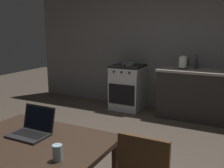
% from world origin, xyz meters
% --- Properties ---
extents(ground_plane, '(12.00, 12.00, 0.00)m').
position_xyz_m(ground_plane, '(0.00, 0.00, 0.00)').
color(ground_plane, '#473D33').
extents(back_wall, '(6.40, 0.10, 2.61)m').
position_xyz_m(back_wall, '(0.30, 2.65, 1.31)').
color(back_wall, '#61605F').
rests_on(back_wall, ground_plane).
extents(kitchen_counter, '(2.16, 0.64, 0.89)m').
position_xyz_m(kitchen_counter, '(1.16, 2.30, 0.45)').
color(kitchen_counter, '#282623').
rests_on(kitchen_counter, ground_plane).
extents(stove_oven, '(0.60, 0.62, 0.89)m').
position_xyz_m(stove_oven, '(-0.58, 2.30, 0.45)').
color(stove_oven, '#B7BABF').
rests_on(stove_oven, ground_plane).
extents(dining_table, '(1.18, 0.85, 0.74)m').
position_xyz_m(dining_table, '(0.02, -0.98, 0.67)').
color(dining_table, '#332319').
rests_on(dining_table, ground_plane).
extents(laptop, '(0.32, 0.28, 0.22)m').
position_xyz_m(laptop, '(-0.07, -0.89, 0.79)').
color(laptop, '#232326').
rests_on(laptop, dining_table).
extents(electric_kettle, '(0.18, 0.15, 0.23)m').
position_xyz_m(electric_kettle, '(0.50, 2.30, 1.00)').
color(electric_kettle, black).
rests_on(electric_kettle, kitchen_counter).
extents(frying_pan, '(0.24, 0.41, 0.05)m').
position_xyz_m(frying_pan, '(-0.58, 2.27, 0.92)').
color(frying_pan, gray).
rests_on(frying_pan, stove_oven).
extents(drinking_glass, '(0.07, 0.07, 0.11)m').
position_xyz_m(drinking_glass, '(0.39, -1.14, 0.80)').
color(drinking_glass, '#99B7C6').
rests_on(drinking_glass, dining_table).
extents(bottle_b, '(0.07, 0.07, 0.25)m').
position_xyz_m(bottle_b, '(0.71, 2.38, 1.01)').
color(bottle_b, '#2D2D33').
rests_on(bottle_b, kitchen_counter).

